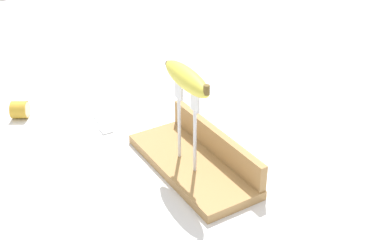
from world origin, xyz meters
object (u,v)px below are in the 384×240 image
(fork_stand_center, at_px, (187,119))
(banana_raised_center, at_px, (187,78))
(banana_chunk_near, at_px, (20,110))
(fork_fallen_near, at_px, (98,121))

(fork_stand_center, bearing_deg, banana_raised_center, 176.23)
(fork_stand_center, height_order, banana_chunk_near, fork_stand_center)
(banana_raised_center, xyz_separation_m, fork_fallen_near, (-0.29, -0.08, -0.21))
(fork_stand_center, bearing_deg, banana_chunk_near, -150.52)
(fork_stand_center, xyz_separation_m, banana_chunk_near, (-0.42, -0.24, -0.10))
(fork_fallen_near, distance_m, banana_chunk_near, 0.20)
(banana_chunk_near, bearing_deg, banana_raised_center, 29.48)
(fork_stand_center, height_order, fork_fallen_near, fork_stand_center)
(banana_raised_center, relative_size, banana_chunk_near, 2.97)
(fork_stand_center, relative_size, banana_raised_center, 1.02)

